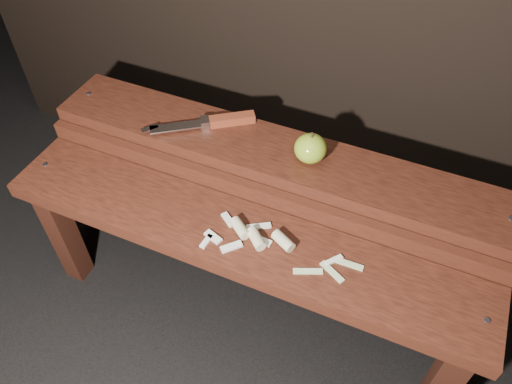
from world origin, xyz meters
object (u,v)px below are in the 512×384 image
at_px(apple, 310,148).
at_px(knife, 218,121).
at_px(bench_front_tier, 236,253).
at_px(bench_rear_tier, 272,174).

bearing_deg(apple, knife, 174.46).
bearing_deg(apple, bench_front_tier, -112.06).
bearing_deg(bench_rear_tier, bench_front_tier, -90.00).
distance_m(bench_front_tier, bench_rear_tier, 0.23).
xyz_separation_m(bench_front_tier, apple, (0.09, 0.23, 0.18)).
distance_m(apple, knife, 0.26).
relative_size(bench_front_tier, bench_rear_tier, 1.00).
bearing_deg(bench_front_tier, knife, 123.35).
bearing_deg(bench_rear_tier, knife, 170.00).
relative_size(apple, knife, 0.33).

